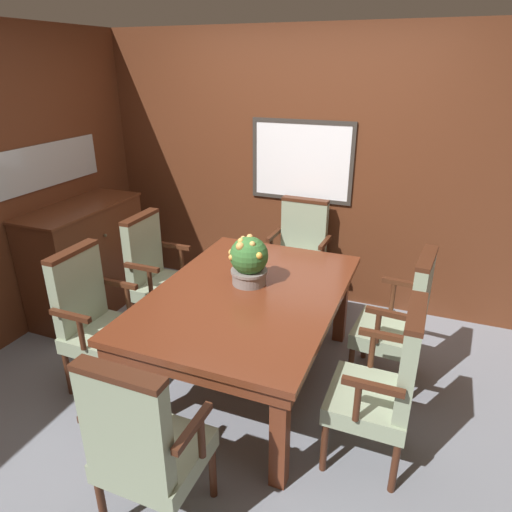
% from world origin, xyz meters
% --- Properties ---
extents(ground_plane, '(14.00, 14.00, 0.00)m').
position_xyz_m(ground_plane, '(0.00, 0.00, 0.00)').
color(ground_plane, gray).
extents(wall_back, '(7.20, 0.08, 2.45)m').
position_xyz_m(wall_back, '(0.00, 1.59, 1.23)').
color(wall_back, '#5B2D19').
rests_on(wall_back, ground_plane).
extents(dining_table, '(1.21, 1.75, 0.72)m').
position_xyz_m(dining_table, '(0.10, 0.09, 0.63)').
color(dining_table, maroon).
rests_on(dining_table, ground_plane).
extents(chair_right_near, '(0.45, 0.52, 1.02)m').
position_xyz_m(chair_right_near, '(1.07, -0.30, 0.54)').
color(chair_right_near, '#472314').
rests_on(chair_right_near, ground_plane).
extents(chair_right_far, '(0.48, 0.54, 1.02)m').
position_xyz_m(chair_right_far, '(1.09, 0.45, 0.54)').
color(chair_right_far, '#472314').
rests_on(chair_right_far, ground_plane).
extents(chair_head_far, '(0.53, 0.46, 1.02)m').
position_xyz_m(chair_head_far, '(0.10, 1.33, 0.54)').
color(chair_head_far, '#472314').
rests_on(chair_head_far, ground_plane).
extents(chair_left_far, '(0.45, 0.52, 1.02)m').
position_xyz_m(chair_left_far, '(-0.90, 0.47, 0.54)').
color(chair_left_far, '#472314').
rests_on(chair_left_far, ground_plane).
extents(chair_head_near, '(0.52, 0.45, 1.02)m').
position_xyz_m(chair_head_near, '(0.10, -1.15, 0.54)').
color(chair_head_near, '#472314').
rests_on(chair_head_near, ground_plane).
extents(chair_left_near, '(0.45, 0.52, 1.02)m').
position_xyz_m(chair_left_near, '(-0.89, -0.31, 0.54)').
color(chair_left_near, '#472314').
rests_on(chair_left_near, ground_plane).
extents(potted_plant, '(0.28, 0.28, 0.35)m').
position_xyz_m(potted_plant, '(0.06, 0.21, 0.90)').
color(potted_plant, gray).
rests_on(potted_plant, dining_table).
extents(sideboard_cabinet, '(0.51, 1.13, 1.01)m').
position_xyz_m(sideboard_cabinet, '(-1.67, 0.52, 0.50)').
color(sideboard_cabinet, '#512816').
rests_on(sideboard_cabinet, ground_plane).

